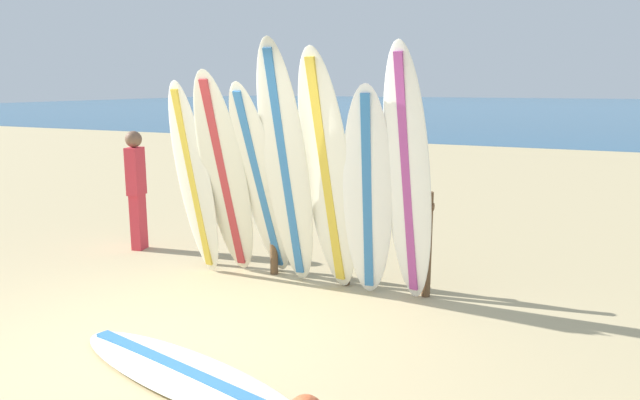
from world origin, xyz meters
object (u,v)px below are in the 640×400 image
Objects in this scene: surfboard_leaning_far_left at (194,181)px; surfboard_leaning_left at (225,178)px; surfboard_rack at (309,220)px; surfboard_leaning_right at (368,195)px; surfboard_leaning_center_left at (261,184)px; surfboard_leaning_far_right at (408,179)px; surfboard_leaning_center at (286,169)px; surfboard_lying_on_sand at (184,373)px; beachgoer_standing at (136,185)px; surfboard_leaning_center_right at (328,175)px.

surfboard_leaning_left is at bearing 3.09° from surfboard_leaning_far_left.
surfboard_rack is 0.97m from surfboard_leaning_right.
surfboard_leaning_far_right is at bearing -1.38° from surfboard_leaning_center_left.
surfboard_leaning_far_right is (2.01, 0.06, 0.12)m from surfboard_leaning_left.
surfboard_leaning_far_right is (1.26, 0.08, -0.03)m from surfboard_leaning_center.
surfboard_leaning_center_left is 1.01× the size of surfboard_leaning_right.
surfboard_leaning_far_left is 1.16m from surfboard_leaning_center.
surfboard_leaning_left is at bearing -178.21° from surfboard_leaning_far_right.
surfboard_leaning_far_left is 2.00m from surfboard_leaning_right.
surfboard_rack is at bearing 83.40° from surfboard_leaning_center.
surfboard_leaning_right reaches higher than surfboard_lying_on_sand.
surfboard_lying_on_sand is at bearing -87.12° from surfboard_rack.
surfboard_leaning_center is (-0.05, -0.43, 0.62)m from surfboard_rack.
beachgoer_standing is at bearing 161.09° from surfboard_leaning_left.
surfboard_leaning_center is 1.08× the size of surfboard_lying_on_sand.
surfboard_leaning_center is 2.65m from beachgoer_standing.
surfboard_leaning_center_left reaches higher than surfboard_rack.
surfboard_leaning_far_left reaches higher than surfboard_rack.
beachgoer_standing is (-3.79, 0.55, -0.41)m from surfboard_leaning_far_right.
surfboard_leaning_far_left is 0.86× the size of surfboard_leaning_far_right.
surfboard_leaning_center is (0.75, -0.01, 0.15)m from surfboard_leaning_left.
surfboard_rack is 1.15× the size of surfboard_lying_on_sand.
beachgoer_standing is (-2.97, 0.56, -0.40)m from surfboard_leaning_center_right.
beachgoer_standing is (-2.17, 0.51, -0.24)m from surfboard_leaning_center_left.
surfboard_leaning_far_left is at bearing 123.31° from surfboard_lying_on_sand.
surfboard_leaning_center reaches higher than surfboard_leaning_right.
surfboard_leaning_center_left is 1.22m from surfboard_leaning_right.
surfboard_leaning_far_right reaches higher than surfboard_leaning_left.
surfboard_rack is at bearing 136.21° from surfboard_leaning_center_right.
surfboard_lying_on_sand is (0.93, -2.02, -1.12)m from surfboard_leaning_left.
surfboard_leaning_right reaches higher than surfboard_rack.
surfboard_leaning_left is 0.41m from surfboard_leaning_center_left.
surfboard_leaning_center_right is (0.44, 0.06, -0.04)m from surfboard_leaning_center.
surfboard_leaning_far_right is 1.63× the size of beachgoer_standing.
surfboard_leaning_center_left is (0.39, 0.10, -0.06)m from surfboard_leaning_left.
surfboard_leaning_center_left is at bearing 8.96° from surfboard_leaning_far_left.
surfboard_leaning_right is (0.42, 0.02, -0.17)m from surfboard_leaning_center_right.
surfboard_rack is at bearing 27.58° from surfboard_leaning_left.
surfboard_leaning_center_left is at bearing 14.66° from surfboard_leaning_left.
surfboard_leaning_center is 0.89m from surfboard_leaning_right.
surfboard_leaning_far_left is 0.95× the size of surfboard_leaning_left.
surfboard_leaning_far_left is at bearing -24.39° from beachgoer_standing.
surfboard_leaning_center_left is 0.91× the size of surfboard_lying_on_sand.
surfboard_leaning_center_right reaches higher than surfboard_leaning_left.
surfboard_leaning_right is 1.39× the size of beachgoer_standing.
surfboard_leaning_right is (1.61, 0.07, -0.07)m from surfboard_leaning_left.
surfboard_leaning_far_right reaches higher than surfboard_leaning_center_right.
surfboard_leaning_center_right is 2.42m from surfboard_lying_on_sand.
surfboard_leaning_center is 1.20× the size of surfboard_leaning_right.
surfboard_leaning_center reaches higher than beachgoer_standing.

